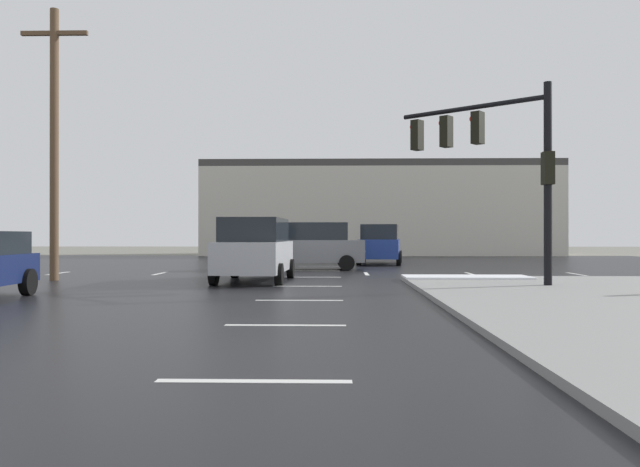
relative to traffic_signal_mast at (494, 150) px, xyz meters
The scene contains 10 objects.
ground_plane 8.96m from the traffic_signal_mast, 132.52° to the left, with size 120.00×120.00×0.00m, color slate.
road_asphalt 8.96m from the traffic_signal_mast, 132.52° to the left, with size 44.00×44.00×0.02m, color black.
snow_strip_curbside 4.29m from the traffic_signal_mast, 102.52° to the left, with size 4.00×1.60×0.06m, color white.
lane_markings 7.36m from the traffic_signal_mast, 132.91° to the left, with size 36.15×36.15×0.01m.
traffic_signal_mast is the anchor object (origin of this frame).
strip_building_background 30.47m from the traffic_signal_mast, 92.53° to the left, with size 26.14×8.00×6.94m.
suv_silver 7.97m from the traffic_signal_mast, 165.64° to the left, with size 2.30×4.89×2.03m.
suv_grey 11.01m from the traffic_signal_mast, 123.14° to the left, with size 4.89×2.30×2.03m.
suv_blue 14.75m from the traffic_signal_mast, 99.23° to the left, with size 2.61×4.99×2.03m.
utility_pole_mid 14.03m from the traffic_signal_mast, behind, with size 2.20×0.28×8.95m.
Camera 1 is at (0.84, -24.42, 1.50)m, focal length 35.64 mm.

